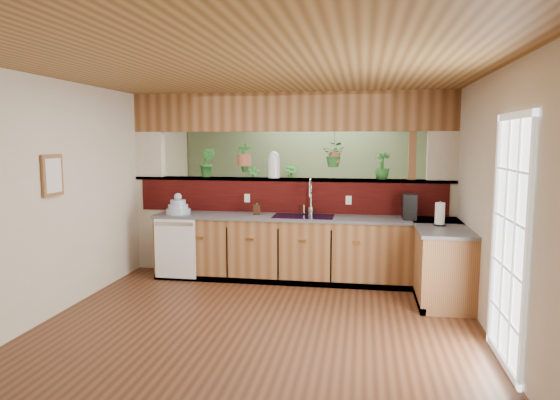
% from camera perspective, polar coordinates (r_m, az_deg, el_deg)
% --- Properties ---
extents(ground, '(4.60, 7.00, 0.01)m').
position_cam_1_polar(ground, '(6.11, -0.85, -11.56)').
color(ground, '#4C2917').
rests_on(ground, ground).
extents(ceiling, '(4.60, 7.00, 0.01)m').
position_cam_1_polar(ceiling, '(5.83, -0.89, 13.44)').
color(ceiling, brown).
rests_on(ceiling, ground).
extents(wall_back, '(4.60, 0.02, 2.60)m').
position_cam_1_polar(wall_back, '(9.28, 3.02, 2.95)').
color(wall_back, beige).
rests_on(wall_back, ground).
extents(wall_front, '(4.60, 0.02, 2.60)m').
position_cam_1_polar(wall_front, '(2.52, -15.50, -7.92)').
color(wall_front, beige).
rests_on(wall_front, ground).
extents(wall_left, '(0.02, 7.00, 2.60)m').
position_cam_1_polar(wall_left, '(6.64, -20.80, 0.96)').
color(wall_left, beige).
rests_on(wall_left, ground).
extents(wall_right, '(0.02, 7.00, 2.60)m').
position_cam_1_polar(wall_right, '(5.87, 21.79, 0.20)').
color(wall_right, beige).
rests_on(wall_right, ground).
extents(pass_through_partition, '(4.60, 0.21, 2.60)m').
position_cam_1_polar(pass_through_partition, '(7.16, 1.30, 0.93)').
color(pass_through_partition, beige).
rests_on(pass_through_partition, ground).
extents(pass_through_ledge, '(4.60, 0.21, 0.04)m').
position_cam_1_polar(pass_through_ledge, '(7.15, 1.08, 2.36)').
color(pass_through_ledge, brown).
rests_on(pass_through_ledge, ground).
extents(header_beam, '(4.60, 0.15, 0.55)m').
position_cam_1_polar(header_beam, '(7.14, 1.09, 10.02)').
color(header_beam, brown).
rests_on(header_beam, ground).
extents(sage_backwall, '(4.55, 0.02, 2.55)m').
position_cam_1_polar(sage_backwall, '(9.26, 3.01, 2.95)').
color(sage_backwall, '#5D724E').
rests_on(sage_backwall, ground).
extents(countertop, '(4.14, 1.52, 0.90)m').
position_cam_1_polar(countertop, '(6.74, 7.55, -5.91)').
color(countertop, brown).
rests_on(countertop, ground).
extents(dishwasher, '(0.58, 0.03, 0.82)m').
position_cam_1_polar(dishwasher, '(7.00, -11.91, -5.44)').
color(dishwasher, white).
rests_on(dishwasher, ground).
extents(navy_sink, '(0.82, 0.50, 0.18)m').
position_cam_1_polar(navy_sink, '(6.81, 2.68, -2.52)').
color(navy_sink, black).
rests_on(navy_sink, countertop).
extents(french_door, '(0.06, 1.02, 2.16)m').
position_cam_1_polar(french_door, '(4.65, 24.67, -4.69)').
color(french_door, white).
rests_on(french_door, ground).
extents(framed_print, '(0.04, 0.35, 0.45)m').
position_cam_1_polar(framed_print, '(5.93, -24.55, 2.56)').
color(framed_print, brown).
rests_on(framed_print, wall_left).
extents(faucet, '(0.22, 0.22, 0.51)m').
position_cam_1_polar(faucet, '(6.91, 3.48, 0.56)').
color(faucet, '#B7B7B2').
rests_on(faucet, countertop).
extents(dish_stack, '(0.34, 0.34, 0.30)m').
position_cam_1_polar(dish_stack, '(7.11, -11.56, -0.86)').
color(dish_stack, '#97A5C4').
rests_on(dish_stack, countertop).
extents(soap_dispenser, '(0.11, 0.11, 0.21)m').
position_cam_1_polar(soap_dispenser, '(6.94, -2.69, -0.82)').
color(soap_dispenser, '#3B2315').
rests_on(soap_dispenser, countertop).
extents(coffee_maker, '(0.18, 0.30, 0.33)m').
position_cam_1_polar(coffee_maker, '(6.75, 14.56, -0.84)').
color(coffee_maker, black).
rests_on(coffee_maker, countertop).
extents(paper_towel, '(0.14, 0.14, 0.30)m').
position_cam_1_polar(paper_towel, '(6.33, 17.80, -1.59)').
color(paper_towel, black).
rests_on(paper_towel, countertop).
extents(glass_jar, '(0.17, 0.17, 0.38)m').
position_cam_1_polar(glass_jar, '(7.17, -0.72, 4.07)').
color(glass_jar, silver).
rests_on(glass_jar, pass_through_ledge).
extents(ledge_plant_left, '(0.25, 0.21, 0.43)m').
position_cam_1_polar(ledge_plant_left, '(7.41, -8.28, 4.27)').
color(ledge_plant_left, '#246323').
rests_on(ledge_plant_left, pass_through_ledge).
extents(ledge_plant_right, '(0.24, 0.24, 0.38)m').
position_cam_1_polar(ledge_plant_right, '(7.06, 11.59, 3.88)').
color(ledge_plant_right, '#246323').
rests_on(ledge_plant_right, pass_through_ledge).
extents(hanging_plant_a, '(0.26, 0.22, 0.55)m').
position_cam_1_polar(hanging_plant_a, '(7.26, -4.13, 5.93)').
color(hanging_plant_a, brown).
rests_on(hanging_plant_a, header_beam).
extents(hanging_plant_b, '(0.38, 0.35, 0.46)m').
position_cam_1_polar(hanging_plant_b, '(7.06, 6.26, 6.40)').
color(hanging_plant_b, brown).
rests_on(hanging_plant_b, header_beam).
extents(shelving_console, '(1.50, 0.98, 0.98)m').
position_cam_1_polar(shelving_console, '(9.20, -0.44, -2.09)').
color(shelving_console, black).
rests_on(shelving_console, ground).
extents(shelf_plant_a, '(0.26, 0.19, 0.46)m').
position_cam_1_polar(shelf_plant_a, '(9.20, -3.05, 2.43)').
color(shelf_plant_a, '#246323').
rests_on(shelf_plant_a, shelving_console).
extents(shelf_plant_b, '(0.35, 0.35, 0.49)m').
position_cam_1_polar(shelf_plant_b, '(9.07, 1.23, 2.47)').
color(shelf_plant_b, '#246323').
rests_on(shelf_plant_b, shelving_console).
extents(floor_plant, '(0.86, 0.78, 0.83)m').
position_cam_1_polar(floor_plant, '(8.08, 8.24, -4.02)').
color(floor_plant, '#246323').
rests_on(floor_plant, ground).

